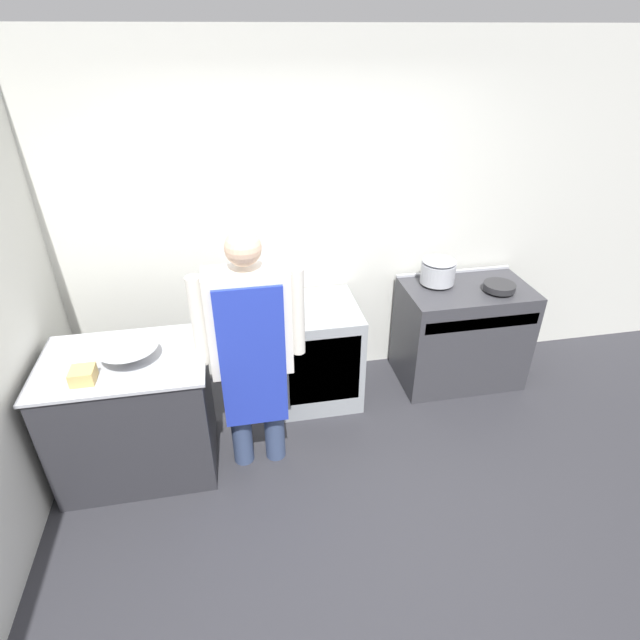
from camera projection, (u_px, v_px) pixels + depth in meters
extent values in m
plane|color=#2D2D33|center=(347.00, 524.00, 3.10)|extent=(14.00, 14.00, 0.00)
cube|color=silver|center=(301.00, 225.00, 3.87)|extent=(8.00, 0.05, 2.70)
cube|color=silver|center=(8.00, 284.00, 2.97)|extent=(0.05, 8.00, 2.70)
cube|color=#2D2D33|center=(135.00, 415.00, 3.33)|extent=(0.98, 0.69, 0.87)
cube|color=#B2B5BC|center=(122.00, 360.00, 3.10)|extent=(1.03, 0.72, 0.02)
cube|color=#38383D|center=(461.00, 334.00, 4.21)|extent=(1.01, 0.62, 0.87)
cube|color=#B2B5BC|center=(482.00, 323.00, 3.82)|extent=(0.93, 0.03, 0.10)
cube|color=#B2B5BC|center=(453.00, 271.00, 4.24)|extent=(1.01, 0.03, 0.02)
cube|color=#93999E|center=(317.00, 351.00, 4.03)|extent=(0.64, 0.67, 0.82)
cube|color=silver|center=(325.00, 371.00, 3.73)|extent=(0.54, 0.02, 0.57)
cylinder|color=#38476B|center=(240.00, 416.00, 3.38)|extent=(0.14, 0.14, 0.79)
cylinder|color=#38476B|center=(273.00, 412.00, 3.41)|extent=(0.14, 0.14, 0.79)
cube|color=silver|center=(249.00, 322.00, 3.02)|extent=(0.50, 0.22, 0.68)
cube|color=#2338B2|center=(253.00, 361.00, 3.02)|extent=(0.40, 0.02, 0.98)
cylinder|color=silver|center=(198.00, 321.00, 2.96)|extent=(0.09, 0.09, 0.58)
cylinder|color=silver|center=(297.00, 312.00, 3.05)|extent=(0.09, 0.09, 0.58)
sphere|color=beige|center=(243.00, 248.00, 2.78)|extent=(0.21, 0.21, 0.21)
cone|color=#B2B5BC|center=(129.00, 354.00, 3.06)|extent=(0.37, 0.37, 0.10)
cube|color=#D8B266|center=(83.00, 375.00, 2.88)|extent=(0.14, 0.14, 0.08)
cylinder|color=#B2B5BC|center=(438.00, 273.00, 4.00)|extent=(0.27, 0.27, 0.16)
ellipsoid|color=#B2B5BC|center=(439.00, 261.00, 3.94)|extent=(0.27, 0.27, 0.05)
cylinder|color=#262628|center=(499.00, 287.00, 3.91)|extent=(0.25, 0.25, 0.05)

